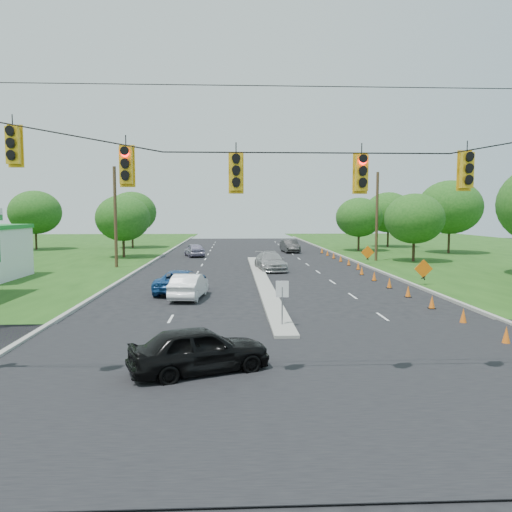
{
  "coord_description": "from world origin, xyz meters",
  "views": [
    {
      "loc": [
        -2.11,
        -14.92,
        4.95
      ],
      "look_at": [
        -0.95,
        9.63,
        2.8
      ],
      "focal_mm": 35.0,
      "sensor_mm": 36.0,
      "label": 1
    }
  ],
  "objects": [
    {
      "name": "ground",
      "position": [
        0.0,
        0.0,
        0.0
      ],
      "size": [
        160.0,
        160.0,
        0.0
      ],
      "primitive_type": "plane",
      "color": "black",
      "rests_on": "ground"
    },
    {
      "name": "cross_street",
      "position": [
        0.0,
        0.0,
        0.0
      ],
      "size": [
        160.0,
        14.0,
        0.02
      ],
      "primitive_type": "cube",
      "color": "black",
      "rests_on": "ground"
    },
    {
      "name": "curb_left",
      "position": [
        -10.1,
        30.0,
        0.0
      ],
      "size": [
        0.25,
        110.0,
        0.16
      ],
      "primitive_type": "cube",
      "color": "gray",
      "rests_on": "ground"
    },
    {
      "name": "curb_right",
      "position": [
        10.1,
        30.0,
        0.0
      ],
      "size": [
        0.25,
        110.0,
        0.16
      ],
      "primitive_type": "cube",
      "color": "gray",
      "rests_on": "ground"
    },
    {
      "name": "median",
      "position": [
        0.0,
        21.0,
        0.0
      ],
      "size": [
        1.0,
        34.0,
        0.18
      ],
      "primitive_type": "cube",
      "color": "gray",
      "rests_on": "ground"
    },
    {
      "name": "median_sign",
      "position": [
        0.0,
        6.0,
        1.46
      ],
      "size": [
        0.55,
        0.06,
        2.05
      ],
      "color": "gray",
      "rests_on": "ground"
    },
    {
      "name": "signal_span",
      "position": [
        -0.05,
        -1.0,
        4.97
      ],
      "size": [
        25.6,
        0.32,
        9.0
      ],
      "color": "#422D1C",
      "rests_on": "ground"
    },
    {
      "name": "utility_pole_far_left",
      "position": [
        -12.5,
        30.0,
        4.5
      ],
      "size": [
        0.28,
        0.28,
        9.0
      ],
      "primitive_type": "cylinder",
      "color": "#422D1C",
      "rests_on": "ground"
    },
    {
      "name": "utility_pole_far_right",
      "position": [
        12.5,
        35.0,
        4.5
      ],
      "size": [
        0.28,
        0.28,
        9.0
      ],
      "primitive_type": "cylinder",
      "color": "#422D1C",
      "rests_on": "ground"
    },
    {
      "name": "cone_0",
      "position": [
        8.16,
        3.0,
        0.35
      ],
      "size": [
        0.32,
        0.32,
        0.7
      ],
      "primitive_type": "cone",
      "color": "orange",
      "rests_on": "ground"
    },
    {
      "name": "cone_1",
      "position": [
        8.16,
        6.5,
        0.35
      ],
      "size": [
        0.32,
        0.32,
        0.7
      ],
      "primitive_type": "cone",
      "color": "orange",
      "rests_on": "ground"
    },
    {
      "name": "cone_2",
      "position": [
        8.16,
        10.0,
        0.35
      ],
      "size": [
        0.32,
        0.32,
        0.7
      ],
      "primitive_type": "cone",
      "color": "orange",
      "rests_on": "ground"
    },
    {
      "name": "cone_3",
      "position": [
        8.16,
        13.5,
        0.35
      ],
      "size": [
        0.32,
        0.32,
        0.7
      ],
      "primitive_type": "cone",
      "color": "orange",
      "rests_on": "ground"
    },
    {
      "name": "cone_4",
      "position": [
        8.16,
        17.0,
        0.35
      ],
      "size": [
        0.32,
        0.32,
        0.7
      ],
      "primitive_type": "cone",
      "color": "orange",
      "rests_on": "ground"
    },
    {
      "name": "cone_5",
      "position": [
        8.16,
        20.5,
        0.35
      ],
      "size": [
        0.32,
        0.32,
        0.7
      ],
      "primitive_type": "cone",
      "color": "orange",
      "rests_on": "ground"
    },
    {
      "name": "cone_6",
      "position": [
        8.16,
        24.0,
        0.35
      ],
      "size": [
        0.32,
        0.32,
        0.7
      ],
      "primitive_type": "cone",
      "color": "orange",
      "rests_on": "ground"
    },
    {
      "name": "cone_7",
      "position": [
        8.76,
        27.5,
        0.35
      ],
      "size": [
        0.32,
        0.32,
        0.7
      ],
      "primitive_type": "cone",
      "color": "orange",
      "rests_on": "ground"
    },
    {
      "name": "cone_8",
      "position": [
        8.76,
        31.0,
        0.35
      ],
      "size": [
        0.32,
        0.32,
        0.7
      ],
      "primitive_type": "cone",
      "color": "orange",
      "rests_on": "ground"
    },
    {
      "name": "cone_9",
      "position": [
        8.76,
        34.5,
        0.35
      ],
      "size": [
        0.32,
        0.32,
        0.7
      ],
      "primitive_type": "cone",
      "color": "orange",
      "rests_on": "ground"
    },
    {
      "name": "cone_10",
      "position": [
        8.76,
        38.0,
        0.35
      ],
      "size": [
        0.32,
        0.32,
        0.7
      ],
      "primitive_type": "cone",
      "color": "orange",
      "rests_on": "ground"
    },
    {
      "name": "cone_11",
      "position": [
        8.76,
        41.5,
        0.35
      ],
      "size": [
        0.32,
        0.32,
        0.7
      ],
      "primitive_type": "cone",
      "color": "orange",
      "rests_on": "ground"
    },
    {
      "name": "cone_12",
      "position": [
        8.76,
        45.0,
        0.35
      ],
      "size": [
        0.32,
        0.32,
        0.7
      ],
      "primitive_type": "cone",
      "color": "orange",
      "rests_on": "ground"
    },
    {
      "name": "work_sign_1",
      "position": [
        10.8,
        18.0,
        1.09
      ],
      "size": [
        1.27,
        0.58,
        1.37
      ],
      "color": "black",
      "rests_on": "ground"
    },
    {
      "name": "work_sign_2",
      "position": [
        10.8,
        32.0,
        1.09
      ],
      "size": [
        1.27,
        0.58,
        1.37
      ],
      "color": "black",
      "rests_on": "ground"
    },
    {
      "name": "tree_4",
      "position": [
        -28.0,
        52.0,
        4.96
      ],
      "size": [
        6.72,
        6.72,
        7.84
      ],
      "color": "black",
      "rests_on": "ground"
    },
    {
      "name": "tree_5",
      "position": [
        -14.0,
        40.0,
        4.34
      ],
      "size": [
        5.88,
        5.88,
        6.86
      ],
      "color": "black",
      "rests_on": "ground"
    },
    {
      "name": "tree_6",
      "position": [
        -16.0,
        55.0,
        4.96
      ],
      "size": [
        6.72,
        6.72,
        7.84
      ],
      "color": "black",
      "rests_on": "ground"
    },
    {
      "name": "tree_9",
      "position": [
        16.0,
        34.0,
        4.34
      ],
      "size": [
        5.88,
        5.88,
        6.86
      ],
      "color": "black",
      "rests_on": "ground"
    },
    {
      "name": "tree_10",
      "position": [
        24.0,
        44.0,
        5.58
      ],
      "size": [
        7.56,
        7.56,
        8.82
      ],
      "color": "black",
      "rests_on": "ground"
    },
    {
      "name": "tree_11",
      "position": [
        20.0,
        55.0,
        4.96
      ],
      "size": [
        6.72,
        6.72,
        7.84
      ],
      "color": "black",
      "rests_on": "ground"
    },
    {
      "name": "tree_12",
      "position": [
        14.0,
        48.0,
        4.34
      ],
      "size": [
        5.88,
        5.88,
        6.86
      ],
      "color": "black",
      "rests_on": "ground"
    },
    {
      "name": "black_sedan",
      "position": [
        -3.14,
        0.19,
        0.74
      ],
      "size": [
        4.67,
        3.24,
        1.48
      ],
      "primitive_type": "imported",
      "rotation": [
        0.0,
        0.0,
        1.96
      ],
      "color": "black",
      "rests_on": "ground"
    },
    {
      "name": "white_sedan",
      "position": [
        -4.63,
        13.69,
        0.72
      ],
      "size": [
        2.04,
        4.54,
        1.45
      ],
      "primitive_type": "imported",
      "rotation": [
        0.0,
        0.0,
        3.02
      ],
      "color": "white",
      "rests_on": "ground"
    },
    {
      "name": "blue_pickup",
      "position": [
        -5.29,
        15.79,
        0.72
      ],
      "size": [
        3.16,
        5.46,
        1.43
      ],
      "primitive_type": "imported",
      "rotation": [
        0.0,
        0.0,
        2.98
      ],
      "color": "navy",
      "rests_on": "ground"
    },
    {
      "name": "silver_car_far",
      "position": [
        1.12,
        27.36,
        0.78
      ],
      "size": [
        2.76,
        5.57,
        1.56
      ],
      "primitive_type": "imported",
      "rotation": [
        0.0,
        0.0,
        0.11
      ],
      "color": "gray",
      "rests_on": "ground"
    },
    {
      "name": "silver_car_oncoming",
      "position": [
        -6.38,
        41.25,
        0.75
      ],
      "size": [
        2.88,
        4.74,
        1.51
      ],
      "primitive_type": "imported",
      "rotation": [
        0.0,
        0.0,
        3.41
      ],
      "color": "#9790AC",
      "rests_on": "ground"
    },
    {
      "name": "dark_car_receding",
      "position": [
        5.02,
        46.66,
        0.81
      ],
      "size": [
        2.16,
        5.03,
        1.61
      ],
      "primitive_type": "imported",
      "rotation": [
        0.0,
        0.0,
        0.09
      ],
      "color": "#282828",
      "rests_on": "ground"
    }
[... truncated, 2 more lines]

